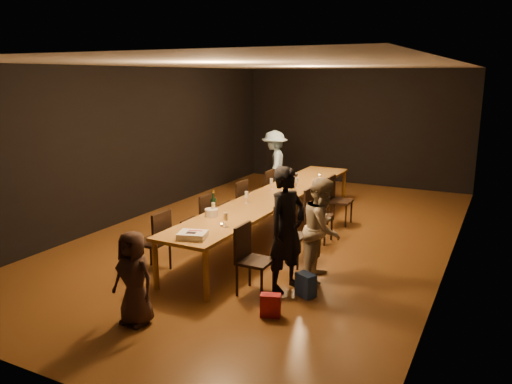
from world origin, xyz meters
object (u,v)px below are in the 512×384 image
at_px(plate_stack, 212,213).
at_px(chair_right_0, 255,260).
at_px(birthday_cake, 193,235).
at_px(chair_left_0, 152,241).
at_px(chair_left_1, 198,220).
at_px(table, 274,197).
at_px(chair_left_3, 262,191).
at_px(woman_birthday, 287,229).
at_px(chair_right_1, 291,235).
at_px(man_blue, 274,165).
at_px(child, 134,278).
at_px(chair_right_3, 340,200).
at_px(chair_right_2, 319,216).
at_px(ice_bucket, 292,179).
at_px(chair_left_2, 233,204).
at_px(champagne_bottle, 214,202).
at_px(woman_tan, 322,229).

bearing_deg(plate_stack, chair_right_0, -31.90).
bearing_deg(birthday_cake, chair_right_0, 6.04).
relative_size(chair_right_0, chair_left_0, 1.00).
bearing_deg(chair_left_1, chair_left_0, -180.00).
xyz_separation_m(table, chair_left_3, (-0.85, 1.20, -0.24)).
bearing_deg(woman_birthday, chair_right_1, 38.36).
distance_m(woman_birthday, man_blue, 5.09).
distance_m(chair_right_0, child, 1.62).
distance_m(chair_left_3, woman_birthday, 3.85).
bearing_deg(chair_right_3, plate_stack, -20.54).
height_order(chair_right_2, child, child).
height_order(table, chair_right_1, chair_right_1).
height_order(chair_right_1, plate_stack, chair_right_1).
relative_size(chair_left_0, man_blue, 0.58).
bearing_deg(man_blue, chair_left_1, -13.16).
bearing_deg(woman_birthday, ice_bucket, 41.04).
height_order(chair_left_2, ice_bucket, ice_bucket).
height_order(chair_right_2, chair_left_2, same).
relative_size(chair_right_0, chair_right_1, 1.00).
xyz_separation_m(chair_right_2, child, (-0.88, -3.75, 0.09)).
bearing_deg(child, chair_right_1, 72.94).
relative_size(chair_right_2, ice_bucket, 3.81).
xyz_separation_m(chair_left_0, birthday_cake, (0.94, -0.32, 0.33)).
xyz_separation_m(chair_left_3, champagne_bottle, (0.56, -2.78, 0.47)).
distance_m(chair_right_3, chair_left_1, 2.94).
bearing_deg(chair_left_1, chair_right_0, -125.22).
xyz_separation_m(woman_birthday, champagne_bottle, (-1.44, 0.49, 0.10)).
xyz_separation_m(table, chair_right_0, (0.85, -2.40, -0.24)).
relative_size(woman_tan, man_blue, 0.92).
bearing_deg(chair_left_0, plate_stack, -41.68).
bearing_deg(plate_stack, child, -84.04).
bearing_deg(chair_right_2, birthday_cake, -15.63).
bearing_deg(chair_right_1, man_blue, -151.43).
bearing_deg(chair_right_0, chair_right_2, 180.00).
bearing_deg(ice_bucket, chair_left_2, -136.33).
distance_m(chair_left_2, man_blue, 2.51).
bearing_deg(chair_left_2, chair_left_3, 0.00).
relative_size(woman_tan, plate_stack, 7.21).
distance_m(chair_left_1, chair_left_3, 2.40).
bearing_deg(birthday_cake, chair_right_1, 46.62).
relative_size(chair_left_3, ice_bucket, 3.81).
distance_m(chair_right_0, chair_right_2, 2.40).
height_order(woman_tan, child, woman_tan).
distance_m(chair_left_0, chair_left_1, 1.20).
distance_m(table, chair_left_2, 0.88).
xyz_separation_m(chair_right_0, chair_left_2, (-1.70, 2.40, 0.00)).
relative_size(table, chair_right_2, 6.45).
bearing_deg(table, chair_left_0, -109.50).
height_order(chair_right_1, birthday_cake, chair_right_1).
bearing_deg(chair_left_0, chair_right_0, -90.00).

